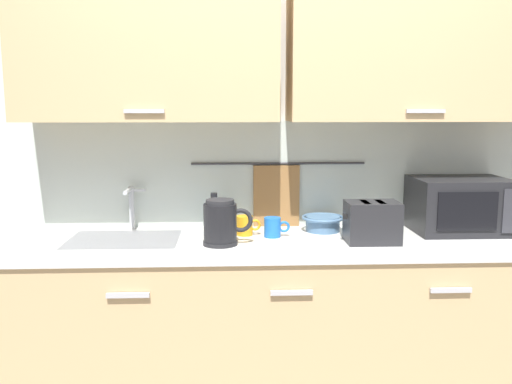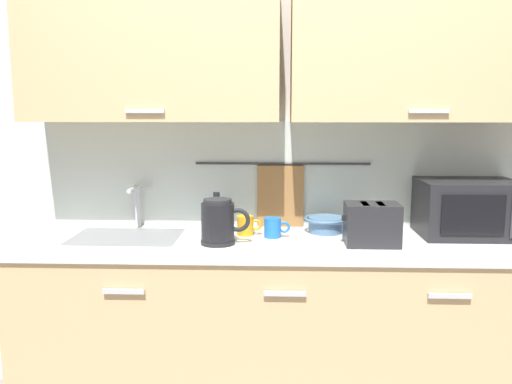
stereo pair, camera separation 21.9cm
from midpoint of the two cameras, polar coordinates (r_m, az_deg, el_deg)
name	(u,v)px [view 2 (the right image)]	position (r m, az deg, el deg)	size (l,w,h in m)	color
counter_unit	(281,328)	(2.72, 5.07, -14.06)	(2.53, 0.64, 0.90)	tan
back_wall_assembly	(285,106)	(2.74, 5.34, 8.94)	(3.70, 0.41, 2.50)	silver
sink_faucet	(137,200)	(2.84, -10.29, -0.85)	(0.09, 0.17, 0.22)	#B2B5BA
microwave	(468,208)	(2.85, 23.45, -1.59)	(0.46, 0.35, 0.27)	black
electric_kettle	(219,222)	(2.46, -1.40, -3.21)	(0.23, 0.16, 0.21)	black
dish_soap_bottle	(217,214)	(2.73, -1.87, -2.33)	(0.06, 0.06, 0.20)	#3F8CD8
mug_near_sink	(246,225)	(2.65, 1.31, -3.54)	(0.12, 0.08, 0.09)	orange
mixing_bowl	(326,224)	(2.74, 9.61, -3.31)	(0.21, 0.21, 0.08)	#4C7093
toaster	(372,224)	(2.53, 14.53, -3.30)	(0.26, 0.17, 0.19)	#232326
mug_by_kettle	(273,228)	(2.60, 4.22, -3.76)	(0.12, 0.08, 0.09)	blue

